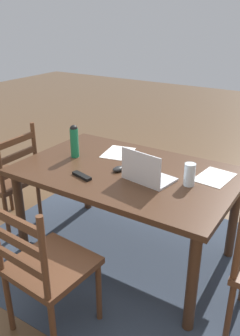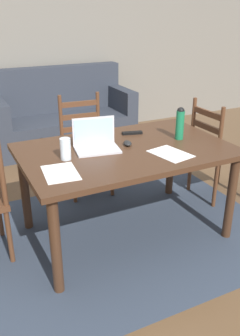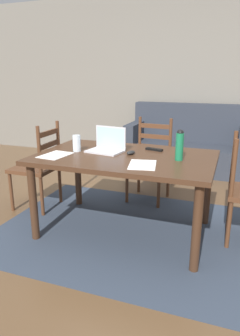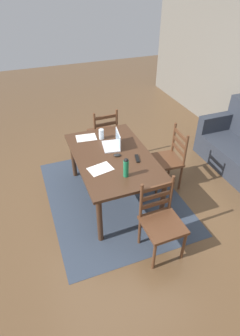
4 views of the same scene
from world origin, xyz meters
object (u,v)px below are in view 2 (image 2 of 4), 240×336
(computer_mouse, at_px, (128,143))
(couch, at_px, (62,118))
(dining_table, at_px, (126,159))
(tv_remote, at_px, (132,133))
(drinking_glass, at_px, (65,149))
(laptop, at_px, (96,141))
(chair_far_head, at_px, (86,146))
(chair_right_far, at_px, (217,151))
(water_bottle, at_px, (180,123))

(computer_mouse, bearing_deg, couch, 101.85)
(dining_table, bearing_deg, tv_remote, 54.15)
(drinking_glass, xyz_separation_m, computer_mouse, (0.51, 0.06, -0.06))
(laptop, bearing_deg, chair_far_head, 74.96)
(laptop, bearing_deg, drinking_glass, -159.13)
(laptop, relative_size, computer_mouse, 3.52)
(computer_mouse, bearing_deg, drinking_glass, -156.87)
(tv_remote, bearing_deg, laptop, 128.90)
(couch, bearing_deg, drinking_glass, -106.82)
(chair_far_head, bearing_deg, dining_table, -90.19)
(chair_right_far, xyz_separation_m, laptop, (-1.28, -0.11, 0.34))
(couch, bearing_deg, water_bottle, -83.74)
(dining_table, relative_size, laptop, 4.47)
(dining_table, bearing_deg, water_bottle, -0.11)
(couch, bearing_deg, chair_right_far, -68.08)
(computer_mouse, relative_size, tv_remote, 0.59)
(computer_mouse, xyz_separation_m, tv_remote, (0.16, 0.22, -0.01))
(chair_far_head, relative_size, tv_remote, 5.59)
(drinking_glass, xyz_separation_m, tv_remote, (0.67, 0.28, -0.07))
(water_bottle, distance_m, drinking_glass, 0.96)
(chair_right_far, relative_size, chair_far_head, 1.00)
(chair_far_head, bearing_deg, laptop, -105.04)
(chair_far_head, distance_m, water_bottle, 1.08)
(laptop, xyz_separation_m, tv_remote, (0.40, 0.18, -0.05))
(couch, distance_m, drinking_glass, 2.46)
(drinking_glass, bearing_deg, water_bottle, 0.45)
(chair_far_head, height_order, tv_remote, chair_far_head)
(chair_right_far, bearing_deg, laptop, -175.24)
(couch, distance_m, laptop, 2.30)
(water_bottle, xyz_separation_m, drinking_glass, (-0.95, -0.01, -0.06))
(couch, xyz_separation_m, laptop, (-0.43, -2.21, 0.44))
(laptop, bearing_deg, tv_remote, 24.05)
(computer_mouse, height_order, tv_remote, computer_mouse)
(dining_table, bearing_deg, chair_right_far, 10.56)
(laptop, bearing_deg, chair_right_far, 4.76)
(water_bottle, height_order, computer_mouse, water_bottle)
(water_bottle, xyz_separation_m, computer_mouse, (-0.44, 0.05, -0.12))
(chair_far_head, distance_m, laptop, 0.87)
(laptop, height_order, water_bottle, water_bottle)
(chair_right_far, relative_size, water_bottle, 3.66)
(tv_remote, bearing_deg, chair_right_far, -79.98)
(dining_table, distance_m, chair_far_head, 0.89)
(water_bottle, bearing_deg, dining_table, 179.89)
(dining_table, relative_size, water_bottle, 6.05)
(chair_right_far, relative_size, laptop, 2.70)
(chair_far_head, height_order, drinking_glass, chair_far_head)
(dining_table, distance_m, water_bottle, 0.53)
(laptop, height_order, tv_remote, laptop)
(water_bottle, distance_m, computer_mouse, 0.46)
(couch, bearing_deg, laptop, -101.05)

